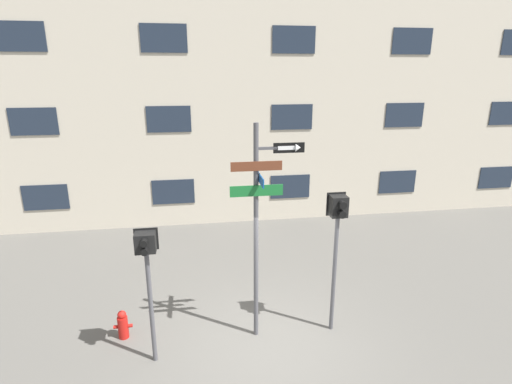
{
  "coord_description": "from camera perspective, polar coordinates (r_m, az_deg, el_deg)",
  "views": [
    {
      "loc": [
        -1.27,
        -6.33,
        5.04
      ],
      "look_at": [
        -0.2,
        0.42,
        2.97
      ],
      "focal_mm": 28.0,
      "sensor_mm": 36.0,
      "label": 1
    }
  ],
  "objects": [
    {
      "name": "street_sign_pole",
      "position": [
        7.29,
        0.54,
        -3.48
      ],
      "size": [
        1.34,
        0.87,
        4.21
      ],
      "color": "#4C4C51",
      "rests_on": "ground_plane"
    },
    {
      "name": "building_facade",
      "position": [
        13.42,
        -3.81,
        20.88
      ],
      "size": [
        24.0,
        0.63,
        12.0
      ],
      "color": "beige",
      "rests_on": "ground_plane"
    },
    {
      "name": "pedestrian_signal_left",
      "position": [
        7.05,
        -15.31,
        -9.52
      ],
      "size": [
        0.4,
        0.4,
        2.52
      ],
      "color": "#4C4C51",
      "rests_on": "ground_plane"
    },
    {
      "name": "ground_plane",
      "position": [
        8.19,
        1.95,
        -21.17
      ],
      "size": [
        60.0,
        60.0,
        0.0
      ],
      "primitive_type": "plane",
      "color": "#595651"
    },
    {
      "name": "pedestrian_signal_right",
      "position": [
        7.7,
        11.54,
        -4.83
      ],
      "size": [
        0.37,
        0.4,
        2.87
      ],
      "color": "#4C4C51",
      "rests_on": "ground_plane"
    },
    {
      "name": "fire_hydrant",
      "position": [
        8.64,
        -18.48,
        -17.54
      ],
      "size": [
        0.36,
        0.2,
        0.59
      ],
      "color": "red",
      "rests_on": "ground_plane"
    }
  ]
}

